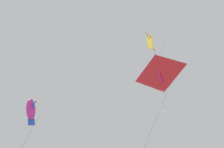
# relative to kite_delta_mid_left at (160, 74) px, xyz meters

# --- Properties ---
(kite_delta_mid_left) EXTENTS (3.34, 1.89, 6.72)m
(kite_delta_mid_left) POSITION_rel_kite_delta_mid_left_xyz_m (0.00, 0.00, 0.00)
(kite_delta_mid_left) COLOR red
(kite_diamond_far_centre) EXTENTS (2.57, 2.00, 6.85)m
(kite_diamond_far_centre) POSITION_rel_kite_delta_mid_left_xyz_m (-2.60, 3.51, 5.58)
(kite_diamond_far_centre) COLOR yellow
(kite_fish_near_right) EXTENTS (3.71, 3.02, 9.92)m
(kite_fish_near_right) POSITION_rel_kite_delta_mid_left_xyz_m (-11.93, -2.50, -1.07)
(kite_fish_near_right) COLOR #DB2D93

